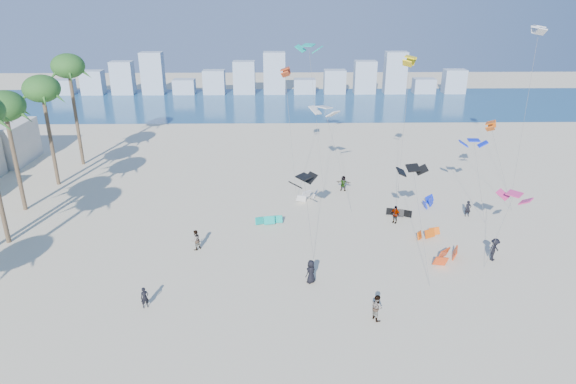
{
  "coord_description": "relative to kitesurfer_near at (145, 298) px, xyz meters",
  "views": [
    {
      "loc": [
        2.29,
        -23.56,
        20.44
      ],
      "look_at": [
        3.0,
        16.0,
        4.5
      ],
      "focal_mm": 31.74,
      "sensor_mm": 36.0,
      "label": 1
    }
  ],
  "objects": [
    {
      "name": "ocean",
      "position": [
        6.97,
        65.89,
        -0.76
      ],
      "size": [
        220.0,
        220.0,
        0.0
      ],
      "primitive_type": "plane",
      "color": "navy",
      "rests_on": "ground"
    },
    {
      "name": "grounded_kites",
      "position": [
        18.54,
        12.65,
        -0.34
      ],
      "size": [
        18.65,
        15.6,
        0.97
      ],
      "color": "#0DA190",
      "rests_on": "ground"
    },
    {
      "name": "flying_kites",
      "position": [
        20.03,
        17.2,
        9.9
      ],
      "size": [
        26.53,
        24.66,
        17.5
      ],
      "color": "black",
      "rests_on": "ground"
    },
    {
      "name": "kitesurfer_mid",
      "position": [
        15.61,
        -1.6,
        0.14
      ],
      "size": [
        0.99,
        1.09,
        1.82
      ],
      "primitive_type": "imported",
      "rotation": [
        0.0,
        0.0,
        1.99
      ],
      "color": "gray",
      "rests_on": "ground"
    },
    {
      "name": "distant_skyline",
      "position": [
        5.78,
        75.89,
        2.32
      ],
      "size": [
        85.0,
        3.0,
        8.4
      ],
      "color": "#9EADBF",
      "rests_on": "ground"
    },
    {
      "name": "kitesurfers_far",
      "position": [
        17.07,
        10.5,
        0.13
      ],
      "size": [
        25.88,
        19.39,
        1.93
      ],
      "color": "black",
      "rests_on": "ground"
    },
    {
      "name": "ground",
      "position": [
        6.97,
        -6.11,
        -0.77
      ],
      "size": [
        220.0,
        220.0,
        0.0
      ],
      "primitive_type": "plane",
      "color": "beige",
      "rests_on": "ground"
    },
    {
      "name": "kitesurfer_near",
      "position": [
        0.0,
        0.0,
        0.0
      ],
      "size": [
        0.66,
        0.57,
        1.53
      ],
      "primitive_type": "imported",
      "rotation": [
        0.0,
        0.0,
        0.45
      ],
      "color": "black",
      "rests_on": "ground"
    }
  ]
}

